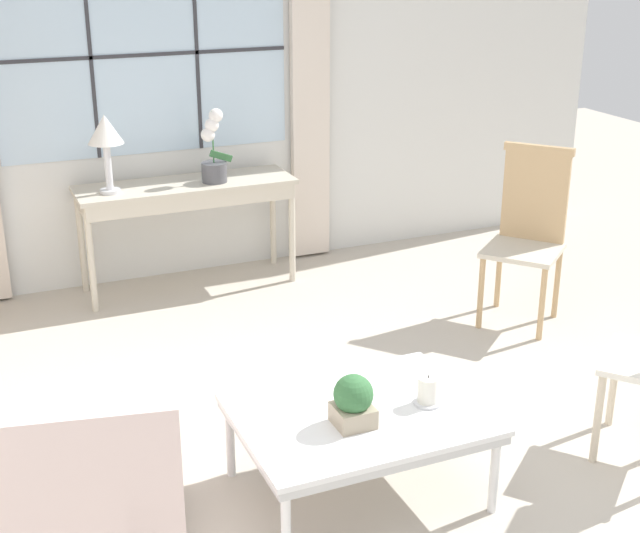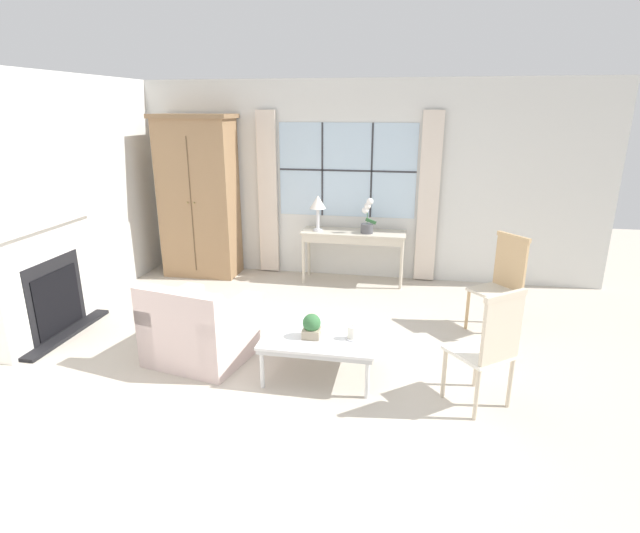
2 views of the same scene
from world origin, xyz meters
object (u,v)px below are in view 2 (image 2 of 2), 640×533
Objects in this scene: accent_chair_wooden at (490,344)px; potted_plant_small at (312,326)px; console_table at (354,237)px; coffee_table at (321,337)px; pillar_candle at (352,333)px; table_lamp at (318,204)px; armchair_upholstered at (201,331)px; fireplace at (44,270)px; armoire at (199,197)px; potted_orchid at (367,220)px; side_chair_wooden at (503,279)px.

potted_plant_small is (-1.52, 0.23, -0.08)m from accent_chair_wooden.
potted_plant_small is at bearing -90.98° from console_table.
pillar_candle is at bearing -11.28° from coffee_table.
potted_plant_small is (0.46, -2.71, -0.61)m from table_lamp.
armchair_upholstered is 1.20m from potted_plant_small.
accent_chair_wooden is at bearing -8.45° from armchair_upholstered.
accent_chair_wooden is at bearing -12.37° from coffee_table.
armoire is at bearing 71.44° from fireplace.
coffee_table is at bearing -78.57° from table_lamp.
potted_orchid is (0.70, -0.00, -0.19)m from table_lamp.
table_lamp is at bearing -0.38° from armoire.
fireplace is 2.14× the size of armchair_upholstered.
armoire reaches higher than potted_orchid.
coffee_table is at bearing -89.54° from console_table.
armchair_upholstered reaches higher than console_table.
side_chair_wooden is at bearing 42.72° from pillar_candle.
armchair_upholstered is 4.70× the size of potted_plant_small.
console_table is 2.97× the size of potted_orchid.
pillar_candle is (1.53, -0.14, 0.18)m from armchair_upholstered.
side_chair_wooden is at bearing 22.29° from armchair_upholstered.
pillar_candle is at bearing 4.35° from potted_plant_small.
accent_chair_wooden is 4.74× the size of potted_plant_small.
side_chair_wooden reaches higher than console_table.
potted_orchid is 0.47× the size of armchair_upholstered.
armoire is at bearing 162.23° from side_chair_wooden.
table_lamp is 2.82m from potted_plant_small.
potted_orchid is (0.19, -0.05, 0.27)m from console_table.
armchair_upholstered is 0.99× the size of accent_chair_wooden.
table_lamp is 2.78m from coffee_table.
armchair_upholstered reaches higher than coffee_table.
potted_orchid reaches higher than armchair_upholstered.
table_lamp reaches higher than potted_orchid.
armoire reaches higher than fireplace.
potted_orchid is 2.75m from potted_plant_small.
fireplace is 2.17× the size of coffee_table.
table_lamp reaches higher than accent_chair_wooden.
table_lamp reaches higher than side_chair_wooden.
pillar_candle is at bearing -72.80° from table_lamp.
fireplace is at bearing -144.45° from potted_orchid.
potted_orchid reaches higher than potted_plant_small.
accent_chair_wooden is at bearing -8.62° from potted_plant_small.
potted_orchid is at bearing 61.14° from armchair_upholstered.
table_lamp is (-0.51, -0.05, 0.47)m from console_table.
console_table is at bearing 64.96° from armchair_upholstered.
armoire is (0.78, 2.34, 0.42)m from fireplace.
coffee_table is (-1.80, -1.32, -0.25)m from side_chair_wooden.
side_chair_wooden is (2.33, -1.30, -0.51)m from table_lamp.
coffee_table is 0.32m from pillar_candle.
table_lamp is 3.67× the size of pillar_candle.
armoire is at bearing 133.96° from pillar_candle.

